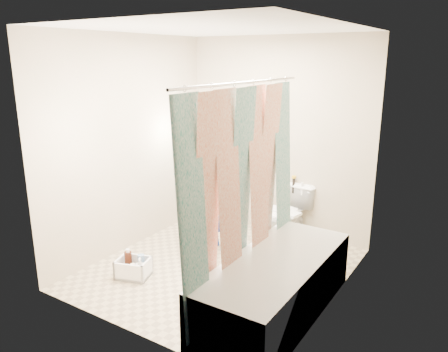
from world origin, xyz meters
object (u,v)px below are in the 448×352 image
Objects in this scene: toilet at (289,214)px; cleaning_caddy at (134,269)px; plumber at (210,182)px; bathtub at (275,285)px.

cleaning_caddy is (-0.91, -1.68, -0.24)m from toilet.
plumber is at bearing 53.21° from cleaning_caddy.
bathtub is at bearing 28.72° from plumber.
plumber reaches higher than cleaning_caddy.
bathtub is 4.59× the size of cleaning_caddy.
toilet reaches higher than cleaning_caddy.
bathtub reaches higher than cleaning_caddy.
cleaning_caddy is (-0.31, -0.91, -0.74)m from plumber.
cleaning_caddy is (-1.47, -0.19, -0.18)m from bathtub.
plumber is (-0.61, -0.77, 0.49)m from toilet.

